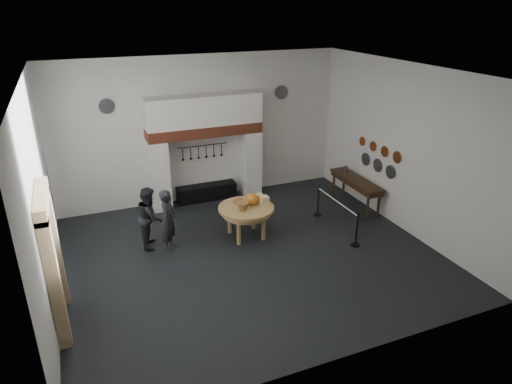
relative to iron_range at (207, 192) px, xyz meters
name	(u,v)px	position (x,y,z in m)	size (l,w,h in m)	color
floor	(250,254)	(0.00, -3.72, -0.25)	(9.00, 8.00, 0.02)	black
ceiling	(248,73)	(0.00, -3.72, 4.25)	(9.00, 8.00, 0.02)	silver
wall_back	(201,129)	(0.00, 0.28, 2.00)	(9.00, 0.02, 4.50)	silver
wall_front	(341,252)	(0.00, -7.72, 2.00)	(9.00, 0.02, 4.50)	silver
wall_left	(39,201)	(-4.50, -3.72, 2.00)	(0.02, 8.00, 4.50)	silver
wall_right	(404,149)	(4.50, -3.72, 2.00)	(0.02, 8.00, 4.50)	silver
chimney_pier_left	(159,175)	(-1.48, -0.07, 0.82)	(0.55, 0.70, 2.15)	silver
chimney_pier_right	(250,163)	(1.48, -0.07, 0.82)	(0.55, 0.70, 2.15)	silver
hearth_brick_band	(205,130)	(0.00, -0.07, 2.06)	(3.50, 0.72, 0.32)	#9E442B
chimney_hood	(204,110)	(0.00, -0.07, 2.67)	(3.50, 0.70, 0.90)	silver
iron_range	(207,192)	(0.00, 0.00, 0.00)	(1.90, 0.45, 0.50)	black
utensil_rail	(203,146)	(0.00, 0.20, 1.50)	(0.02, 0.02, 1.60)	black
door_recess	(50,269)	(-4.47, -4.72, 1.00)	(0.04, 1.10, 2.50)	black
door_jamb_near	(55,285)	(-4.38, -5.42, 1.05)	(0.22, 0.30, 2.60)	tan
door_jamb_far	(54,248)	(-4.38, -4.02, 1.05)	(0.22, 0.30, 2.60)	tan
door_lintel	(41,200)	(-4.38, -4.72, 2.40)	(0.22, 1.70, 0.30)	tan
wall_plaque	(48,214)	(-4.45, -2.92, 1.35)	(0.05, 0.34, 0.44)	gold
work_table	(246,208)	(0.28, -2.79, 0.59)	(1.49, 1.49, 0.07)	tan
pumpkin	(252,199)	(0.48, -2.69, 0.78)	(0.36, 0.36, 0.31)	#DC5B1F
cheese_block_big	(264,201)	(0.78, -2.84, 0.74)	(0.22, 0.22, 0.24)	#F2D290
cheese_block_small	(259,197)	(0.76, -2.54, 0.72)	(0.18, 0.18, 0.20)	#CEC57B
wicker_basket	(243,206)	(0.13, -2.94, 0.73)	(0.32, 0.32, 0.22)	olive
bread_loaf	(238,200)	(0.18, -2.44, 0.69)	(0.31, 0.18, 0.13)	#9C6237
visitor_near	(169,220)	(-1.78, -2.70, 0.57)	(0.60, 0.39, 1.65)	black
visitor_far	(150,217)	(-2.18, -2.30, 0.56)	(0.79, 0.61, 1.62)	black
side_table	(356,180)	(4.10, -2.24, 0.62)	(0.55, 2.20, 0.06)	#352013
pewter_jug	(346,169)	(4.10, -1.64, 0.76)	(0.12, 0.12, 0.22)	#525257
copper_pan_a	(397,157)	(4.46, -3.52, 1.70)	(0.34, 0.34, 0.03)	#C6662D
copper_pan_b	(385,152)	(4.46, -2.97, 1.70)	(0.32, 0.32, 0.03)	#C6662D
copper_pan_c	(373,146)	(4.46, -2.42, 1.70)	(0.30, 0.30, 0.03)	#C6662D
copper_pan_d	(362,141)	(4.46, -1.87, 1.70)	(0.28, 0.28, 0.03)	#C6662D
pewter_plate_left	(390,172)	(4.46, -3.32, 1.20)	(0.40, 0.40, 0.03)	#4C4C51
pewter_plate_mid	(378,165)	(4.46, -2.72, 1.20)	(0.40, 0.40, 0.03)	#4C4C51
pewter_plate_right	(366,159)	(4.46, -2.12, 1.20)	(0.40, 0.40, 0.03)	#4C4C51
pewter_plate_back_left	(107,106)	(-2.70, 0.24, 2.95)	(0.44, 0.44, 0.03)	#4C4C51
pewter_plate_back_right	(282,92)	(2.70, 0.24, 2.95)	(0.44, 0.44, 0.03)	#4C4C51
barrier_post_near	(357,230)	(2.73, -4.36, 0.20)	(0.05, 0.05, 0.90)	black
barrier_post_far	(318,201)	(2.73, -2.36, 0.20)	(0.05, 0.05, 0.90)	black
barrier_rope	(337,201)	(2.73, -3.36, 0.60)	(0.04, 0.04, 2.00)	silver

